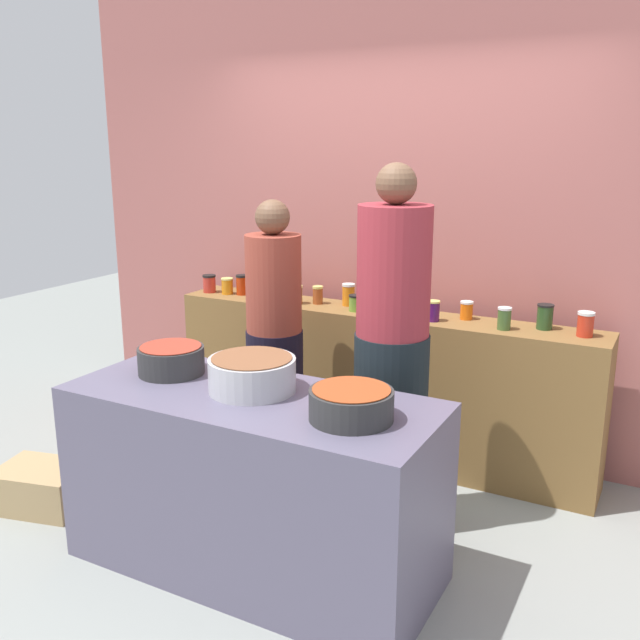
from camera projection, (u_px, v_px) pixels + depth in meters
name	position (u px, v px, depth m)	size (l,w,h in m)	color
ground	(287.00, 535.00, 3.55)	(12.00, 12.00, 0.00)	gray
storefront_wall	(402.00, 213.00, 4.41)	(4.80, 0.12, 3.00)	#A25A55
display_shelf	(377.00, 384.00, 4.37)	(2.70, 0.36, 0.93)	brown
prep_table	(253.00, 483.00, 3.19)	(1.70, 0.70, 0.86)	#585369
preserve_jar_0	(209.00, 284.00, 4.79)	(0.09, 0.09, 0.12)	#B22D22
preserve_jar_1	(227.00, 286.00, 4.73)	(0.08, 0.08, 0.11)	orange
preserve_jar_2	(242.00, 285.00, 4.71)	(0.08, 0.08, 0.14)	#A82A0B
preserve_jar_3	(266.00, 287.00, 4.62)	(0.07, 0.07, 0.15)	#953F20
preserve_jar_4	(276.00, 290.00, 4.51)	(0.09, 0.09, 0.15)	red
preserve_jar_5	(296.00, 294.00, 4.45)	(0.08, 0.08, 0.12)	brown
preserve_jar_6	(318.00, 295.00, 4.45)	(0.07, 0.07, 0.11)	#96451E
preserve_jar_7	(348.00, 295.00, 4.40)	(0.08, 0.08, 0.14)	orange
preserve_jar_8	(356.00, 303.00, 4.26)	(0.08, 0.08, 0.10)	olive
preserve_jar_9	(380.00, 302.00, 4.26)	(0.09, 0.09, 0.11)	brown
preserve_jar_10	(433.00, 311.00, 4.02)	(0.08, 0.08, 0.12)	#411252
preserve_jar_11	(467.00, 310.00, 4.06)	(0.08, 0.08, 0.11)	#D85C10
preserve_jar_12	(504.00, 318.00, 3.84)	(0.08, 0.08, 0.12)	#3D5B2B
preserve_jar_13	(545.00, 317.00, 3.84)	(0.09, 0.09, 0.14)	#26441F
preserve_jar_14	(585.00, 324.00, 3.70)	(0.09, 0.09, 0.13)	red
cooking_pot_left	(171.00, 360.00, 3.36)	(0.32, 0.32, 0.14)	#2D2D2D
cooking_pot_center	(252.00, 374.00, 3.12)	(0.39, 0.39, 0.16)	#B7B7BC
cooking_pot_right	(351.00, 404.00, 2.80)	(0.34, 0.34, 0.13)	#2D2D2D
cook_with_tongs	(275.00, 356.00, 4.01)	(0.33, 0.33, 1.64)	black
cook_in_cap	(391.00, 370.00, 3.46)	(0.37, 0.37, 1.85)	black
bread_crate	(43.00, 487.00, 3.81)	(0.46, 0.34, 0.23)	tan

